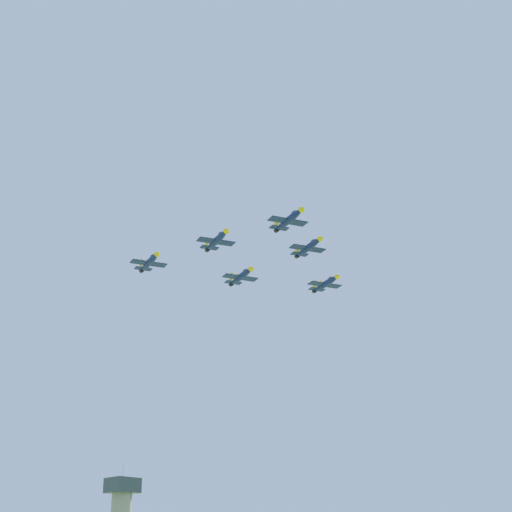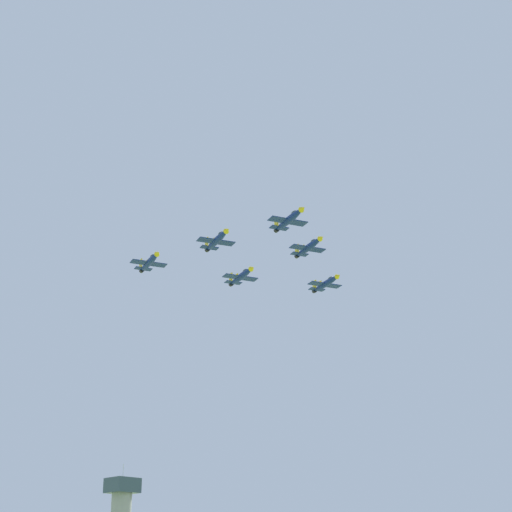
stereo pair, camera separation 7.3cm
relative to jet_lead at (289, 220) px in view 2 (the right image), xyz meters
The scene contains 6 objects.
jet_lead is the anchor object (origin of this frame).
jet_left_wingman 23.28m from the jet_lead, 29.88° to the left, with size 11.61×17.78×3.87m.
jet_right_wingman 23.38m from the jet_lead, 110.61° to the left, with size 11.62×17.77×3.88m.
jet_left_outer 46.73m from the jet_lead, 29.88° to the left, with size 11.56×17.76×3.86m.
jet_right_outer 46.85m from the jet_lead, 110.61° to the left, with size 11.44×17.57×3.82m.
jet_slot_rear 35.92m from the jet_lead, 70.24° to the left, with size 11.62×17.88×3.87m.
Camera 2 is at (-158.35, -156.69, 2.00)m, focal length 61.87 mm.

